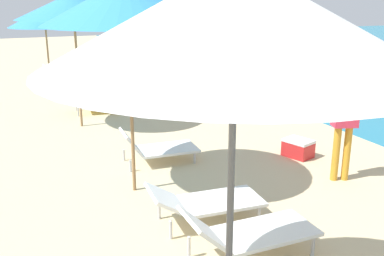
{
  "coord_description": "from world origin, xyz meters",
  "views": [
    {
      "loc": [
        -1.19,
        7.63,
        2.77
      ],
      "look_at": [
        1.02,
        12.74,
        1.1
      ],
      "focal_mm": 41.61,
      "sensor_mm": 36.0,
      "label": 1
    }
  ],
  "objects_px": {
    "umbrella_fifth": "(127,2)",
    "lounger_fifth_inland": "(205,201)",
    "umbrella_fourth": "(236,17)",
    "person_walking_near": "(243,68)",
    "lounger_farthest_shoreside": "(65,75)",
    "lounger_fifth_shoreside": "(157,147)",
    "umbrella_farthest": "(45,18)",
    "lounger_sixth_shoreside": "(98,101)",
    "umbrella_sixth": "(73,6)",
    "person_walking_mid": "(345,113)",
    "cooler_box": "(298,148)",
    "lounger_fourth_shoreside": "(248,232)"
  },
  "relations": [
    {
      "from": "umbrella_farthest",
      "to": "lounger_fifth_shoreside",
      "type": "bearing_deg",
      "value": -81.17
    },
    {
      "from": "lounger_fifth_shoreside",
      "to": "lounger_sixth_shoreside",
      "type": "bearing_deg",
      "value": 96.54
    },
    {
      "from": "umbrella_sixth",
      "to": "lounger_farthest_shoreside",
      "type": "bearing_deg",
      "value": 85.76
    },
    {
      "from": "lounger_fourth_shoreside",
      "to": "umbrella_fifth",
      "type": "xyz_separation_m",
      "value": [
        -0.62,
        2.21,
        2.35
      ]
    },
    {
      "from": "umbrella_fourth",
      "to": "person_walking_mid",
      "type": "relative_size",
      "value": 1.73
    },
    {
      "from": "umbrella_fifth",
      "to": "lounger_farthest_shoreside",
      "type": "xyz_separation_m",
      "value": [
        0.25,
        8.66,
        -2.36
      ]
    },
    {
      "from": "umbrella_fourth",
      "to": "cooler_box",
      "type": "height_order",
      "value": "umbrella_fourth"
    },
    {
      "from": "lounger_sixth_shoreside",
      "to": "cooler_box",
      "type": "relative_size",
      "value": 2.34
    },
    {
      "from": "person_walking_mid",
      "to": "cooler_box",
      "type": "relative_size",
      "value": 3.04
    },
    {
      "from": "umbrella_sixth",
      "to": "cooler_box",
      "type": "relative_size",
      "value": 4.99
    },
    {
      "from": "lounger_fifth_shoreside",
      "to": "umbrella_farthest",
      "type": "height_order",
      "value": "umbrella_farthest"
    },
    {
      "from": "umbrella_sixth",
      "to": "umbrella_farthest",
      "type": "relative_size",
      "value": 1.16
    },
    {
      "from": "umbrella_fifth",
      "to": "umbrella_sixth",
      "type": "bearing_deg",
      "value": 91.79
    },
    {
      "from": "lounger_sixth_shoreside",
      "to": "person_walking_mid",
      "type": "relative_size",
      "value": 0.77
    },
    {
      "from": "lounger_farthest_shoreside",
      "to": "cooler_box",
      "type": "bearing_deg",
      "value": -71.2
    },
    {
      "from": "umbrella_farthest",
      "to": "lounger_farthest_shoreside",
      "type": "relative_size",
      "value": 1.8
    },
    {
      "from": "person_walking_near",
      "to": "person_walking_mid",
      "type": "xyz_separation_m",
      "value": [
        -1.11,
        -5.03,
        0.12
      ]
    },
    {
      "from": "lounger_fifth_shoreside",
      "to": "person_walking_mid",
      "type": "relative_size",
      "value": 0.75
    },
    {
      "from": "lounger_farthest_shoreside",
      "to": "lounger_fourth_shoreside",
      "type": "bearing_deg",
      "value": -87.77
    },
    {
      "from": "person_walking_mid",
      "to": "cooler_box",
      "type": "bearing_deg",
      "value": -162.41
    },
    {
      "from": "umbrella_farthest",
      "to": "person_walking_mid",
      "type": "xyz_separation_m",
      "value": [
        3.37,
        -8.34,
        -1.09
      ]
    },
    {
      "from": "lounger_fourth_shoreside",
      "to": "lounger_fifth_inland",
      "type": "relative_size",
      "value": 1.01
    },
    {
      "from": "lounger_farthest_shoreside",
      "to": "person_walking_mid",
      "type": "bearing_deg",
      "value": -73.44
    },
    {
      "from": "lounger_fifth_inland",
      "to": "lounger_fourth_shoreside",
      "type": "bearing_deg",
      "value": -81.06
    },
    {
      "from": "umbrella_fourth",
      "to": "lounger_farthest_shoreside",
      "type": "distance_m",
      "value": 12.31
    },
    {
      "from": "lounger_sixth_shoreside",
      "to": "lounger_fifth_inland",
      "type": "bearing_deg",
      "value": -84.54
    },
    {
      "from": "umbrella_fifth",
      "to": "lounger_fifth_inland",
      "type": "distance_m",
      "value": 2.77
    },
    {
      "from": "person_walking_near",
      "to": "person_walking_mid",
      "type": "relative_size",
      "value": 0.9
    },
    {
      "from": "lounger_fifth_inland",
      "to": "umbrella_sixth",
      "type": "xyz_separation_m",
      "value": [
        -0.66,
        4.99,
        2.26
      ]
    },
    {
      "from": "person_walking_mid",
      "to": "umbrella_farthest",
      "type": "bearing_deg",
      "value": -138.44
    },
    {
      "from": "umbrella_fourth",
      "to": "lounger_fifth_inland",
      "type": "xyz_separation_m",
      "value": [
        0.81,
        2.14,
        -2.35
      ]
    },
    {
      "from": "lounger_fifth_inland",
      "to": "cooler_box",
      "type": "relative_size",
      "value": 2.56
    },
    {
      "from": "lounger_fourth_shoreside",
      "to": "lounger_fifth_inland",
      "type": "xyz_separation_m",
      "value": [
        -0.08,
        0.93,
        -0.04
      ]
    },
    {
      "from": "lounger_fifth_shoreside",
      "to": "lounger_fifth_inland",
      "type": "relative_size",
      "value": 0.89
    },
    {
      "from": "lounger_fifth_shoreside",
      "to": "cooler_box",
      "type": "bearing_deg",
      "value": -13.17
    },
    {
      "from": "umbrella_fourth",
      "to": "lounger_sixth_shoreside",
      "type": "xyz_separation_m",
      "value": [
        0.75,
        8.2,
        -2.35
      ]
    },
    {
      "from": "lounger_fifth_shoreside",
      "to": "cooler_box",
      "type": "xyz_separation_m",
      "value": [
        2.4,
        -0.73,
        -0.11
      ]
    },
    {
      "from": "lounger_farthest_shoreside",
      "to": "person_walking_mid",
      "type": "distance_m",
      "value": 9.98
    },
    {
      "from": "umbrella_fourth",
      "to": "lounger_fifth_inland",
      "type": "height_order",
      "value": "umbrella_fourth"
    },
    {
      "from": "person_walking_near",
      "to": "umbrella_fourth",
      "type": "bearing_deg",
      "value": -151.55
    },
    {
      "from": "umbrella_fifth",
      "to": "person_walking_near",
      "type": "bearing_deg",
      "value": 44.86
    },
    {
      "from": "lounger_fourth_shoreside",
      "to": "person_walking_near",
      "type": "height_order",
      "value": "person_walking_near"
    },
    {
      "from": "lounger_fifth_inland",
      "to": "cooler_box",
      "type": "distance_m",
      "value": 2.95
    },
    {
      "from": "lounger_sixth_shoreside",
      "to": "umbrella_farthest",
      "type": "distance_m",
      "value": 3.36
    },
    {
      "from": "umbrella_sixth",
      "to": "lounger_fifth_shoreside",
      "type": "bearing_deg",
      "value": -73.93
    },
    {
      "from": "umbrella_sixth",
      "to": "person_walking_mid",
      "type": "bearing_deg",
      "value": -55.53
    },
    {
      "from": "lounger_fourth_shoreside",
      "to": "lounger_fifth_shoreside",
      "type": "height_order",
      "value": "lounger_fourth_shoreside"
    },
    {
      "from": "lounger_fifth_shoreside",
      "to": "lounger_sixth_shoreside",
      "type": "xyz_separation_m",
      "value": [
        -0.19,
        3.83,
        0.01
      ]
    },
    {
      "from": "person_walking_near",
      "to": "umbrella_fifth",
      "type": "bearing_deg",
      "value": -166.38
    },
    {
      "from": "lounger_fifth_inland",
      "to": "lounger_sixth_shoreside",
      "type": "xyz_separation_m",
      "value": [
        -0.06,
        6.06,
        -0.0
      ]
    }
  ]
}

